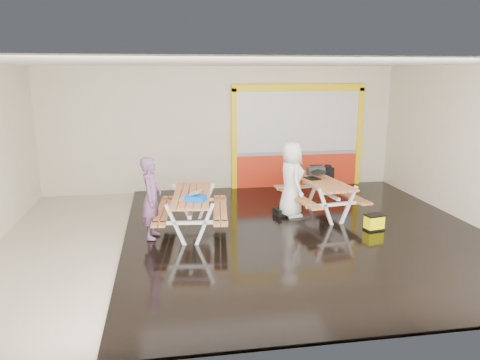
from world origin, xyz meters
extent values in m
cube|color=beige|center=(0.00, 0.00, -0.01)|extent=(10.00, 8.00, 0.01)
cube|color=white|center=(0.00, 0.00, 3.50)|extent=(10.00, 8.00, 0.01)
cube|color=beige|center=(0.00, 4.00, 1.75)|extent=(10.00, 0.01, 3.50)
cube|color=beige|center=(0.00, -4.00, 1.75)|extent=(10.00, 0.01, 3.50)
cube|color=beige|center=(5.00, 0.00, 1.75)|extent=(0.01, 8.00, 3.50)
cube|color=black|center=(1.25, 0.00, 0.03)|extent=(7.50, 7.98, 0.05)
cube|color=red|center=(2.20, 3.93, 0.50)|extent=(3.60, 0.12, 1.00)
cube|color=gray|center=(2.20, 3.93, 1.03)|extent=(3.60, 0.14, 0.10)
cube|color=silver|center=(2.20, 3.94, 1.94)|extent=(3.60, 0.08, 1.72)
cube|color=yellow|center=(0.33, 3.92, 1.45)|extent=(0.14, 0.16, 2.90)
cube|color=yellow|center=(4.07, 3.92, 1.45)|extent=(0.14, 0.16, 2.90)
cube|color=yellow|center=(2.20, 3.92, 2.90)|extent=(3.88, 0.16, 0.20)
cube|color=#B2693D|center=(-1.40, 0.45, 0.83)|extent=(0.38, 2.14, 0.04)
cube|color=#B2693D|center=(-1.25, 0.43, 0.83)|extent=(0.38, 2.14, 0.04)
cube|color=#B2693D|center=(-1.10, 0.42, 0.83)|extent=(0.38, 2.14, 0.04)
cube|color=#B2693D|center=(-0.95, 0.40, 0.83)|extent=(0.38, 2.14, 0.04)
cube|color=#B2693D|center=(-0.80, 0.38, 0.83)|extent=(0.38, 2.14, 0.04)
cube|color=white|center=(-1.47, -0.36, 0.45)|extent=(0.40, 0.11, 0.86)
cube|color=white|center=(-0.92, -0.42, 0.45)|extent=(0.40, 0.11, 0.86)
cube|color=white|center=(-1.19, -0.39, 0.50)|extent=(1.46, 0.23, 0.06)
cube|color=white|center=(-1.19, -0.39, 0.78)|extent=(0.72, 0.15, 0.06)
cube|color=white|center=(-1.29, 1.26, 0.45)|extent=(0.40, 0.11, 0.86)
cube|color=white|center=(-0.73, 1.19, 0.45)|extent=(0.40, 0.11, 0.86)
cube|color=white|center=(-1.01, 1.22, 0.50)|extent=(1.46, 0.23, 0.06)
cube|color=white|center=(-1.01, 1.22, 0.78)|extent=(0.72, 0.15, 0.06)
cube|color=white|center=(-1.10, 0.42, 0.62)|extent=(0.26, 1.75, 0.06)
cube|color=#B2693D|center=(-1.76, 0.49, 0.51)|extent=(0.37, 2.14, 0.04)
cube|color=#B2693D|center=(-1.61, 0.47, 0.51)|extent=(0.37, 2.14, 0.04)
cube|color=#B2693D|center=(-0.59, 0.36, 0.51)|extent=(0.37, 2.14, 0.04)
cube|color=#B2693D|center=(-0.44, 0.34, 0.51)|extent=(0.37, 2.14, 0.04)
cube|color=#B2693D|center=(1.64, 1.10, 0.85)|extent=(0.44, 2.18, 0.04)
cube|color=#B2693D|center=(1.80, 1.13, 0.85)|extent=(0.44, 2.18, 0.04)
cube|color=#B2693D|center=(1.95, 1.15, 0.85)|extent=(0.44, 2.18, 0.04)
cube|color=#B2693D|center=(2.10, 1.17, 0.85)|extent=(0.44, 2.18, 0.04)
cube|color=#B2693D|center=(2.26, 1.19, 0.85)|extent=(0.44, 2.18, 0.04)
cube|color=white|center=(1.79, 0.29, 0.46)|extent=(0.41, 0.12, 0.87)
cube|color=white|center=(2.35, 0.37, 0.46)|extent=(0.41, 0.12, 0.87)
cube|color=white|center=(2.07, 0.33, 0.51)|extent=(1.49, 0.27, 0.07)
cube|color=white|center=(2.07, 0.33, 0.79)|extent=(0.74, 0.17, 0.07)
cube|color=white|center=(1.55, 1.93, 0.46)|extent=(0.41, 0.12, 0.87)
cube|color=white|center=(2.12, 2.01, 0.46)|extent=(0.41, 0.12, 0.87)
cube|color=white|center=(1.83, 1.97, 0.51)|extent=(1.49, 0.27, 0.07)
cube|color=white|center=(1.83, 1.97, 0.79)|extent=(0.74, 0.17, 0.07)
cube|color=white|center=(1.95, 1.15, 0.63)|extent=(0.32, 1.78, 0.07)
cube|color=#B2693D|center=(1.28, 1.05, 0.52)|extent=(0.44, 2.18, 0.04)
cube|color=#B2693D|center=(1.43, 1.07, 0.52)|extent=(0.44, 2.18, 0.04)
cube|color=#B2693D|center=(2.47, 1.22, 0.52)|extent=(0.44, 2.18, 0.04)
cube|color=#B2693D|center=(2.62, 1.24, 0.52)|extent=(0.44, 2.18, 0.04)
imported|color=#6D456D|center=(-1.92, 0.12, 0.89)|extent=(0.52, 0.67, 1.65)
imported|color=white|center=(1.24, 1.12, 0.91)|extent=(0.63, 0.90, 1.75)
cube|color=silver|center=(-1.20, 0.07, 0.86)|extent=(0.36, 0.43, 0.02)
cube|color=silver|center=(-1.05, 0.02, 0.99)|extent=(0.35, 0.42, 0.07)
cube|color=silver|center=(-1.06, 0.02, 0.99)|extent=(0.30, 0.37, 0.06)
cube|color=black|center=(1.80, 1.30, 0.88)|extent=(0.36, 0.43, 0.02)
cube|color=black|center=(1.96, 1.34, 1.01)|extent=(0.34, 0.43, 0.07)
cube|color=silver|center=(1.96, 1.34, 1.01)|extent=(0.29, 0.37, 0.06)
cube|color=blue|center=(-1.06, -0.13, 0.91)|extent=(0.45, 0.40, 0.11)
cube|color=black|center=(2.03, 1.73, 0.96)|extent=(0.42, 0.21, 0.19)
cylinder|color=black|center=(2.03, 1.73, 1.10)|extent=(0.32, 0.03, 0.03)
cube|color=black|center=(2.44, 1.99, 0.77)|extent=(0.33, 0.28, 0.40)
cylinder|color=black|center=(2.44, 1.99, 0.99)|extent=(0.24, 0.24, 0.10)
cube|color=black|center=(1.09, 1.20, 0.13)|extent=(0.49, 0.41, 0.16)
cube|color=black|center=(2.72, -0.17, 0.07)|extent=(0.43, 0.33, 0.04)
cube|color=#FFF700|center=(2.72, -0.17, 0.22)|extent=(0.41, 0.30, 0.29)
cube|color=black|center=(2.72, -0.17, 0.37)|extent=(0.43, 0.33, 0.03)
camera|label=1|loc=(-1.62, -8.85, 3.32)|focal=34.31mm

